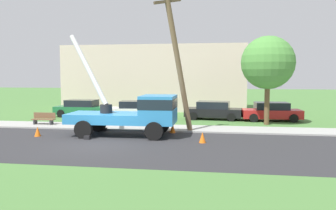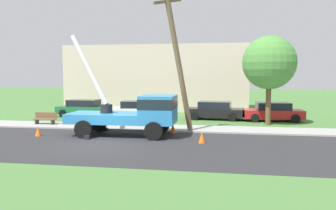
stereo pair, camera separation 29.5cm
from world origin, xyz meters
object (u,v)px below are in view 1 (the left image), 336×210
leaning_utility_pole (177,57)px  parked_sedan_green (82,108)px  traffic_cone_curbside (173,128)px  traffic_cone_ahead (202,137)px  parked_sedan_black (213,110)px  roadside_tree_near (268,63)px  utility_truck (136,112)px  parked_sedan_red (271,112)px  parked_sedan_white (136,110)px  traffic_cone_behind (38,132)px  park_bench (44,119)px

leaning_utility_pole → parked_sedan_green: 12.10m
traffic_cone_curbside → traffic_cone_ahead: bearing=-55.3°
parked_sedan_black → roadside_tree_near: (3.82, -2.37, 3.63)m
utility_truck → roadside_tree_near: roadside_tree_near is taller
parked_sedan_green → roadside_tree_near: size_ratio=0.71×
leaning_utility_pole → parked_sedan_red: leaning_utility_pole is taller
roadside_tree_near → parked_sedan_red: bearing=74.4°
parked_sedan_white → parked_sedan_black: 6.17m
parked_sedan_black → parked_sedan_green: bearing=179.4°
leaning_utility_pole → parked_sedan_black: leaning_utility_pole is taller
traffic_cone_ahead → traffic_cone_behind: 9.45m
traffic_cone_curbside → park_bench: (-9.26, 1.58, 0.18)m
traffic_cone_ahead → park_bench: (-11.24, 4.43, 0.18)m
leaning_utility_pole → parked_sedan_green: (-9.04, 7.07, -3.85)m
traffic_cone_behind → parked_sedan_black: 13.48m
traffic_cone_behind → parked_sedan_white: size_ratio=0.12×
parked_sedan_black → parked_sedan_red: (4.41, -0.23, 0.00)m
roadside_tree_near → park_bench: bearing=-169.0°
traffic_cone_ahead → roadside_tree_near: 9.38m
traffic_cone_ahead → traffic_cone_behind: size_ratio=1.00×
parked_sedan_green → roadside_tree_near: roadside_tree_near is taller
leaning_utility_pole → parked_sedan_black: 8.18m
utility_truck → traffic_cone_behind: 5.76m
traffic_cone_behind → parked_sedan_red: (14.11, 9.12, 0.43)m
leaning_utility_pole → parked_sedan_red: bearing=46.5°
traffic_cone_ahead → park_bench: park_bench is taller
traffic_cone_curbside → roadside_tree_near: bearing=36.9°
traffic_cone_behind → parked_sedan_black: (9.70, 9.35, 0.43)m
leaning_utility_pole → parked_sedan_white: leaning_utility_pole is taller
leaning_utility_pole → traffic_cone_curbside: 4.29m
parked_sedan_black → parked_sedan_red: same height
utility_truck → traffic_cone_ahead: utility_truck is taller
leaning_utility_pole → traffic_cone_behind: leaning_utility_pole is taller
utility_truck → parked_sedan_black: (4.16, 8.29, -0.70)m
parked_sedan_black → traffic_cone_curbside: bearing=-107.9°
traffic_cone_behind → traffic_cone_curbside: same height
parked_sedan_green → parked_sedan_red: bearing=-1.3°
traffic_cone_ahead → parked_sedan_white: size_ratio=0.12×
parked_sedan_red → park_bench: size_ratio=2.82×
parked_sedan_green → park_bench: size_ratio=2.78×
parked_sedan_white → parked_sedan_black: size_ratio=1.00×
traffic_cone_ahead → parked_sedan_green: bearing=137.4°
leaning_utility_pole → roadside_tree_near: bearing=38.3°
parked_sedan_white → parked_sedan_black: (6.16, 0.45, 0.00)m
utility_truck → parked_sedan_white: 8.12m
traffic_cone_behind → parked_sedan_black: bearing=43.9°
park_bench → parked_sedan_red: bearing=17.8°
parked_sedan_red → parked_sedan_black: bearing=177.0°
utility_truck → leaning_utility_pole: leaning_utility_pole is taller
traffic_cone_ahead → parked_sedan_green: 14.62m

